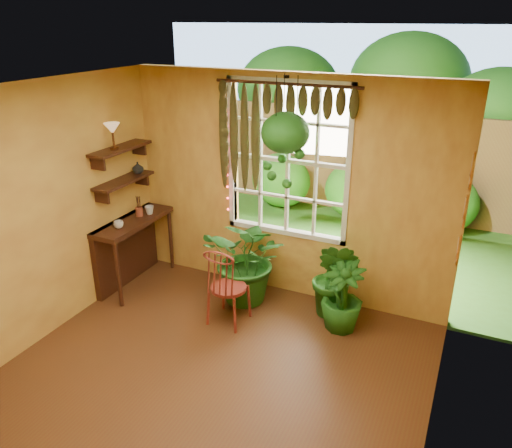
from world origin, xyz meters
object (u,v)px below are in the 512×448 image
at_px(potted_plant_left, 249,259).
at_px(potted_plant_mid, 335,279).
at_px(windsor_chair, 227,298).
at_px(hanging_basket, 285,139).
at_px(counter_ledge, 128,243).

xyz_separation_m(potted_plant_left, potted_plant_mid, (1.04, 0.09, -0.07)).
relative_size(windsor_chair, potted_plant_left, 0.97).
distance_m(potted_plant_left, hanging_basket, 1.51).
distance_m(windsor_chair, potted_plant_mid, 1.24).
bearing_deg(windsor_chair, potted_plant_mid, 32.43).
relative_size(windsor_chair, potted_plant_mid, 1.12).
xyz_separation_m(counter_ledge, windsor_chair, (1.60, -0.31, -0.23)).
height_order(counter_ledge, hanging_basket, hanging_basket).
height_order(counter_ledge, potted_plant_mid, potted_plant_mid).
height_order(windsor_chair, potted_plant_left, potted_plant_left).
height_order(potted_plant_left, potted_plant_mid, potted_plant_left).
bearing_deg(hanging_basket, windsor_chair, -120.15).
distance_m(windsor_chair, hanging_basket, 1.88).
bearing_deg(counter_ledge, potted_plant_mid, 6.77).
xyz_separation_m(potted_plant_mid, hanging_basket, (-0.67, 0.04, 1.53)).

